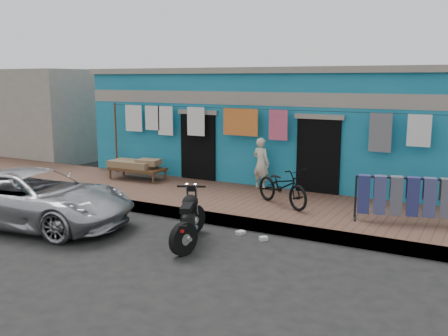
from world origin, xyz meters
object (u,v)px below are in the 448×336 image
car (34,197)px  jeans_rack (404,199)px  motorcycle (188,217)px  bicycle (282,182)px  charpoy (138,169)px  seated_person (261,163)px

car → jeans_rack: 7.59m
motorcycle → jeans_rack: bearing=12.5°
car → jeans_rack: (6.90, 3.16, 0.11)m
bicycle → charpoy: bearing=110.2°
bicycle → motorcycle: bicycle is taller
jeans_rack → car: bearing=-155.4°
motorcycle → charpoy: size_ratio=0.99×
motorcycle → bicycle: bearing=48.2°
car → seated_person: (3.14, 4.54, 0.30)m
seated_person → jeans_rack: seated_person is taller
seated_person → bicycle: 1.78m
motorcycle → jeans_rack: (3.40, 2.61, 0.21)m
jeans_rack → motorcycle: bearing=-142.5°
seated_person → charpoy: bearing=22.1°
car → bicycle: (4.29, 3.19, 0.18)m
motorcycle → jeans_rack: jeans_rack is taller
seated_person → car: bearing=68.2°
car → charpoy: size_ratio=2.56×
seated_person → charpoy: (-3.57, -0.58, -0.38)m
bicycle → jeans_rack: bicycle is taller
charpoy → jeans_rack: jeans_rack is taller
car → bicycle: size_ratio=2.59×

